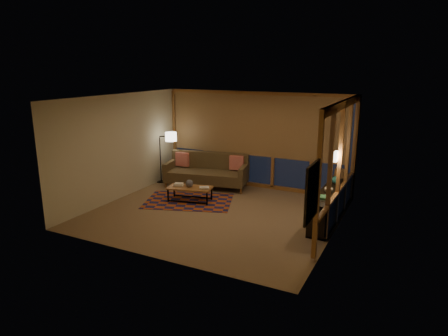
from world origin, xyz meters
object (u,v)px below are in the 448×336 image
at_px(floor_lamp, 160,157).
at_px(bookshelf, 332,202).
at_px(sofa, 206,171).
at_px(coffee_table, 190,194).

relative_size(floor_lamp, bookshelf, 0.54).
bearing_deg(bookshelf, sofa, 168.50).
height_order(floor_lamp, bookshelf, floor_lamp).
relative_size(sofa, bookshelf, 0.81).
relative_size(coffee_table, floor_lamp, 0.74).
bearing_deg(coffee_table, sofa, 87.38).
distance_m(coffee_table, bookshelf, 3.51).
bearing_deg(sofa, coffee_table, -91.77).
bearing_deg(sofa, bookshelf, -23.41).
xyz_separation_m(floor_lamp, bookshelf, (5.16, -0.59, -0.41)).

